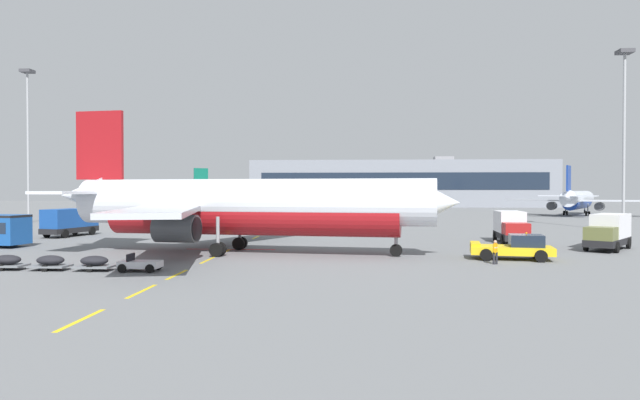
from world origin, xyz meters
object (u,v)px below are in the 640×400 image
object	(u,v)px
apron_light_mast_near	(28,128)
baggage_train	(73,262)
fuel_service_truck	(511,226)
catering_truck	(608,231)
apron_light_mast_far	(624,118)
pushback_tug	(514,248)
airliner_foreground	(245,206)
airliner_far_center	(156,197)
ground_crew_worker	(495,251)
ground_power_truck	(69,222)
airliner_mid_left	(578,200)

from	to	relation	value
apron_light_mast_near	baggage_train	bearing A→B (deg)	-56.31
fuel_service_truck	apron_light_mast_near	world-z (taller)	apron_light_mast_near
catering_truck	baggage_train	world-z (taller)	catering_truck
apron_light_mast_far	catering_truck	bearing A→B (deg)	-117.40
pushback_tug	apron_light_mast_far	distance (m)	40.35
airliner_foreground	airliner_far_center	world-z (taller)	airliner_foreground
baggage_train	apron_light_mast_far	world-z (taller)	apron_light_mast_far
apron_light_mast_far	fuel_service_truck	bearing A→B (deg)	-137.57
ground_crew_worker	catering_truck	bearing A→B (deg)	40.31
fuel_service_truck	ground_power_truck	bearing A→B (deg)	174.49
airliner_foreground	airliner_mid_left	world-z (taller)	airliner_foreground
baggage_train	apron_light_mast_near	bearing A→B (deg)	123.69
baggage_train	apron_light_mast_near	size ratio (longest dim) A/B	0.47
airliner_foreground	pushback_tug	bearing A→B (deg)	-7.54
airliner_mid_left	airliner_far_center	world-z (taller)	airliner_far_center
catering_truck	ground_crew_worker	bearing A→B (deg)	-139.69
airliner_mid_left	apron_light_mast_far	distance (m)	49.42
airliner_mid_left	apron_light_mast_far	xyz separation A→B (m)	(-12.24, -46.52, 11.31)
catering_truck	fuel_service_truck	bearing A→B (deg)	139.16
apron_light_mast_near	apron_light_mast_far	bearing A→B (deg)	-8.82
airliner_mid_left	fuel_service_truck	world-z (taller)	airliner_mid_left
airliner_foreground	pushback_tug	distance (m)	21.64
pushback_tug	airliner_far_center	distance (m)	108.56
airliner_foreground	ground_power_truck	size ratio (longest dim) A/B	4.74
airliner_mid_left	catering_truck	bearing A→B (deg)	-109.18
airliner_far_center	catering_truck	world-z (taller)	airliner_far_center
catering_truck	ground_power_truck	world-z (taller)	same
fuel_service_truck	apron_light_mast_far	size ratio (longest dim) A/B	0.31
airliner_mid_left	baggage_train	world-z (taller)	airliner_mid_left
ground_crew_worker	apron_light_mast_far	xyz separation A→B (m)	(24.42, 33.70, 13.58)
pushback_tug	airliner_foreground	bearing A→B (deg)	172.46
catering_truck	fuel_service_truck	world-z (taller)	same
pushback_tug	baggage_train	distance (m)	31.54
airliner_far_center	catering_truck	size ratio (longest dim) A/B	3.77
airliner_far_center	ground_power_truck	world-z (taller)	airliner_far_center
ground_crew_worker	airliner_foreground	bearing A→B (deg)	163.20
ground_power_truck	baggage_train	xyz separation A→B (m)	(14.09, -25.98, -1.11)
airliner_mid_left	apron_light_mast_near	xyz separation A→B (m)	(-99.83, -32.93, 12.19)
pushback_tug	airliner_far_center	world-z (taller)	airliner_far_center
ground_power_truck	pushback_tug	bearing A→B (deg)	-22.11
apron_light_mast_near	apron_light_mast_far	world-z (taller)	apron_light_mast_near
apron_light_mast_far	airliner_foreground	bearing A→B (deg)	-147.28
airliner_foreground	fuel_service_truck	bearing A→B (deg)	23.48
baggage_train	apron_light_mast_far	xyz separation A→B (m)	(52.81, 38.60, 14.02)
ground_power_truck	apron_light_mast_far	bearing A→B (deg)	10.68
catering_truck	apron_light_mast_near	world-z (taller)	apron_light_mast_near
airliner_mid_left	catering_truck	size ratio (longest dim) A/B	3.83
airliner_mid_left	ground_crew_worker	world-z (taller)	airliner_mid_left
catering_truck	fuel_service_truck	size ratio (longest dim) A/B	0.98
airliner_mid_left	airliner_foreground	bearing A→B (deg)	-126.81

